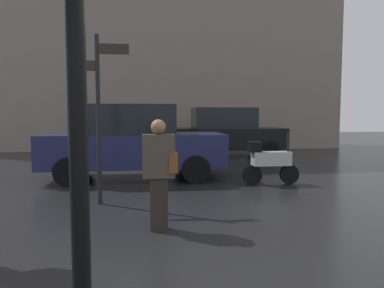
# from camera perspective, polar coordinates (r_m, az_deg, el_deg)

# --- Properties ---
(pedestrian_with_bag) EXTENTS (0.49, 0.24, 1.57)m
(pedestrian_with_bag) POSITION_cam_1_polar(r_m,az_deg,el_deg) (5.02, -5.17, -3.81)
(pedestrian_with_bag) COLOR #2A241E
(pedestrian_with_bag) RESTS_ON ground
(parked_scooter) EXTENTS (1.36, 0.32, 1.23)m
(parked_scooter) POSITION_cam_1_polar(r_m,az_deg,el_deg) (8.55, 12.24, -2.67)
(parked_scooter) COLOR black
(parked_scooter) RESTS_ON ground
(parked_car_left) EXTENTS (4.51, 1.90, 1.89)m
(parked_car_left) POSITION_cam_1_polar(r_m,az_deg,el_deg) (9.20, -9.60, 0.46)
(parked_car_left) COLOR #1E234C
(parked_car_left) RESTS_ON ground
(parked_car_right) EXTENTS (4.22, 1.93, 1.90)m
(parked_car_right) POSITION_cam_1_polar(r_m,az_deg,el_deg) (13.88, 5.58, 1.89)
(parked_car_right) COLOR black
(parked_car_right) RESTS_ON ground
(street_signpost) EXTENTS (1.08, 0.08, 3.05)m
(street_signpost) POSITION_cam_1_polar(r_m,az_deg,el_deg) (6.64, -14.72, 6.40)
(street_signpost) COLOR black
(street_signpost) RESTS_ON ground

